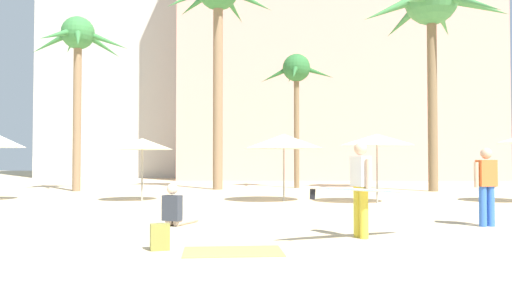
# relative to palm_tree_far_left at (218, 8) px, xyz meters

# --- Properties ---
(ground) EXTENTS (120.00, 120.00, 0.00)m
(ground) POSITION_rel_palm_tree_far_left_xyz_m (1.89, -18.78, -8.86)
(ground) COLOR beige
(hotel_pink) EXTENTS (22.55, 10.06, 19.43)m
(hotel_pink) POSITION_rel_palm_tree_far_left_xyz_m (7.48, 14.80, 0.86)
(hotel_pink) COLOR #DB9989
(hotel_pink) RESTS_ON ground
(palm_tree_far_left) EXTENTS (5.23, 5.15, 10.79)m
(palm_tree_far_left) POSITION_rel_palm_tree_far_left_xyz_m (0.00, 0.00, 0.00)
(palm_tree_far_left) COLOR #896B4C
(palm_tree_far_left) RESTS_ON ground
(palm_tree_left) EXTENTS (6.83, 6.16, 10.11)m
(palm_tree_left) POSITION_rel_palm_tree_far_left_xyz_m (9.97, -1.23, -0.44)
(palm_tree_left) COLOR brown
(palm_tree_left) RESTS_ON ground
(palm_tree_center) EXTENTS (4.58, 4.25, 8.05)m
(palm_tree_center) POSITION_rel_palm_tree_far_left_xyz_m (-6.36, -1.44, -2.26)
(palm_tree_center) COLOR #896B4C
(palm_tree_center) RESTS_ON ground
(palm_tree_right) EXTENTS (3.89, 3.86, 6.88)m
(palm_tree_right) POSITION_rel_palm_tree_far_left_xyz_m (3.88, 1.47, -3.09)
(palm_tree_right) COLOR brown
(palm_tree_right) RESTS_ON ground
(cafe_umbrella_0) EXTENTS (2.71, 2.71, 2.33)m
(cafe_umbrella_0) POSITION_rel_palm_tree_far_left_xyz_m (2.95, -6.99, -6.78)
(cafe_umbrella_0) COLOR gray
(cafe_umbrella_0) RESTS_ON ground
(cafe_umbrella_1) EXTENTS (2.46, 2.46, 2.30)m
(cafe_umbrella_1) POSITION_rel_palm_tree_far_left_xyz_m (6.03, -7.58, -6.75)
(cafe_umbrella_1) COLOR gray
(cafe_umbrella_1) RESTS_ON ground
(cafe_umbrella_2) EXTENTS (2.12, 2.12, 2.19)m
(cafe_umbrella_2) POSITION_rel_palm_tree_far_left_xyz_m (-1.97, -6.98, -6.87)
(cafe_umbrella_2) COLOR gray
(cafe_umbrella_2) RESTS_ON ground
(beach_towel) EXTENTS (1.64, 1.11, 0.01)m
(beach_towel) POSITION_rel_palm_tree_far_left_xyz_m (1.83, -16.63, -8.85)
(beach_towel) COLOR #F4CC4C
(beach_towel) RESTS_ON ground
(backpack) EXTENTS (0.34, 0.31, 0.42)m
(backpack) POSITION_rel_palm_tree_far_left_xyz_m (0.65, -16.48, -8.65)
(backpack) COLOR olive
(backpack) RESTS_ON ground
(person_mid_center) EXTENTS (2.53, 1.47, 1.77)m
(person_mid_center) POSITION_rel_palm_tree_far_left_xyz_m (4.10, -15.24, -7.91)
(person_mid_center) COLOR gold
(person_mid_center) RESTS_ON ground
(person_far_left) EXTENTS (0.72, 1.05, 0.93)m
(person_far_left) POSITION_rel_palm_tree_far_left_xyz_m (0.38, -13.40, -8.54)
(person_far_left) COLOR beige
(person_far_left) RESTS_ON ground
(person_far_right) EXTENTS (0.61, 0.32, 1.70)m
(person_far_right) POSITION_rel_palm_tree_far_left_xyz_m (7.12, -13.48, -7.93)
(person_far_right) COLOR blue
(person_far_right) RESTS_ON ground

